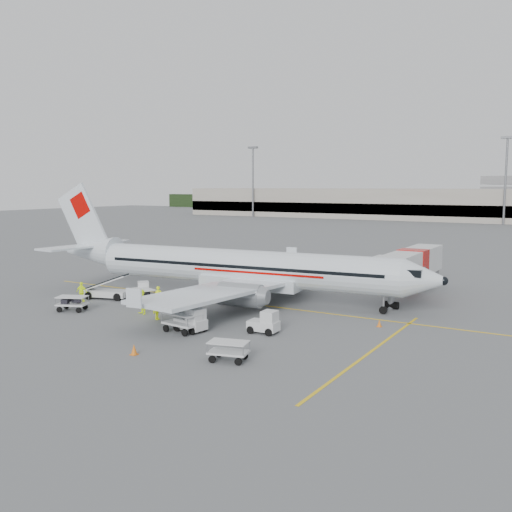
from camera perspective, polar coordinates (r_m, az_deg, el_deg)
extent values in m
plane|color=#56595B|center=(48.16, -1.22, -4.74)|extent=(360.00, 360.00, 0.00)
cube|color=yellow|center=(48.16, -1.22, -4.74)|extent=(44.00, 0.20, 0.01)
cube|color=yellow|center=(35.22, 11.51, -9.30)|extent=(0.20, 20.00, 0.01)
cone|color=orange|center=(41.13, 12.23, -6.56)|extent=(0.33, 0.33, 0.54)
cone|color=orange|center=(57.29, 0.13, -2.49)|extent=(0.43, 0.43, 0.70)
cone|color=orange|center=(34.47, -12.10, -9.11)|extent=(0.40, 0.40, 0.66)
imported|color=#D6F110|center=(47.27, -9.73, -4.02)|extent=(0.74, 0.68, 1.69)
imported|color=#D6F110|center=(44.73, -11.33, -4.54)|extent=(1.12, 0.99, 1.92)
imported|color=#D6F110|center=(42.80, -9.82, -5.20)|extent=(0.70, 1.12, 1.67)
imported|color=#D6F110|center=(50.85, -17.03, -3.44)|extent=(1.07, 0.66, 1.70)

